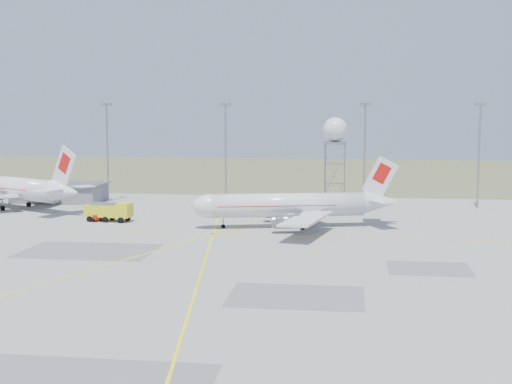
# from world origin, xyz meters

# --- Properties ---
(ground) EXTENTS (400.00, 400.00, 0.00)m
(ground) POSITION_xyz_m (0.00, 0.00, 0.00)
(ground) COLOR #9E9E99
(ground) RESTS_ON ground
(grass_strip) EXTENTS (400.00, 120.00, 0.03)m
(grass_strip) POSITION_xyz_m (0.00, 140.00, 0.01)
(grass_strip) COLOR #4B5E34
(grass_strip) RESTS_ON ground
(building_grey) EXTENTS (19.00, 10.00, 3.90)m
(building_grey) POSITION_xyz_m (-45.00, 64.00, 1.97)
(building_grey) COLOR gray
(building_grey) RESTS_ON ground
(mast_a) EXTENTS (2.20, 0.50, 20.50)m
(mast_a) POSITION_xyz_m (-35.00, 66.00, 12.07)
(mast_a) COLOR gray
(mast_a) RESTS_ON ground
(mast_b) EXTENTS (2.20, 0.50, 20.50)m
(mast_b) POSITION_xyz_m (-10.00, 66.00, 12.07)
(mast_b) COLOR gray
(mast_b) RESTS_ON ground
(mast_c) EXTENTS (2.20, 0.50, 20.50)m
(mast_c) POSITION_xyz_m (18.00, 66.00, 12.07)
(mast_c) COLOR gray
(mast_c) RESTS_ON ground
(mast_d) EXTENTS (2.20, 0.50, 20.50)m
(mast_d) POSITION_xyz_m (40.00, 66.00, 12.07)
(mast_d) COLOR gray
(mast_d) RESTS_ON ground
(airliner_main) EXTENTS (33.92, 32.30, 11.65)m
(airliner_main) POSITION_xyz_m (5.81, 38.44, 3.57)
(airliner_main) COLOR silver
(airliner_main) RESTS_ON ground
(airliner_far) EXTENTS (35.07, 32.39, 12.77)m
(airliner_far) POSITION_xyz_m (-50.48, 53.66, 3.91)
(airliner_far) COLOR silver
(airliner_far) RESTS_ON ground
(radar_tower) EXTENTS (4.88, 4.88, 17.65)m
(radar_tower) POSITION_xyz_m (12.14, 66.62, 9.90)
(radar_tower) COLOR gray
(radar_tower) RESTS_ON ground
(fire_truck) EXTENTS (8.42, 4.04, 3.26)m
(fire_truck) POSITION_xyz_m (-25.73, 40.23, 1.57)
(fire_truck) COLOR yellow
(fire_truck) RESTS_ON ground
(baggage_tug) EXTENTS (2.71, 2.62, 1.76)m
(baggage_tug) POSITION_xyz_m (-28.42, 40.02, 0.67)
(baggage_tug) COLOR #B4210C
(baggage_tug) RESTS_ON ground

